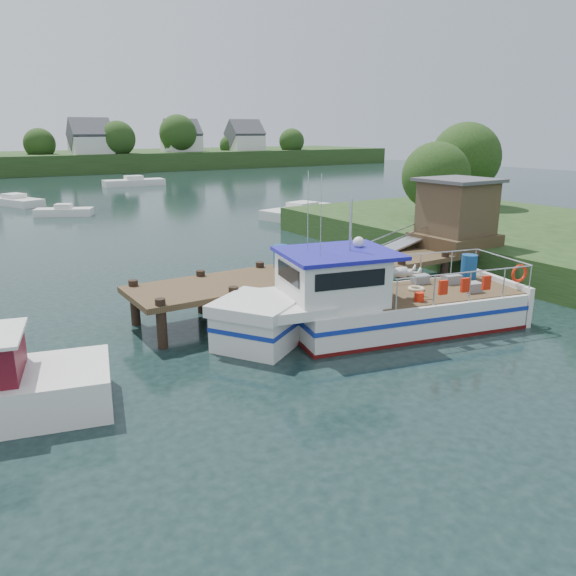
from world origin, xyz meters
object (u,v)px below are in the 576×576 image
moored_b (64,211)px  moored_c (302,211)px  moored_d (14,201)px  moored_far (134,182)px  lobster_boat (369,304)px  dock (416,233)px

moored_b → moored_c: (15.67, -10.37, 0.06)m
moored_b → moored_c: bearing=-43.2°
moored_b → moored_d: size_ratio=0.69×
moored_far → moored_d: bearing=-152.6°
lobster_boat → moored_c: 26.18m
moored_far → moored_d: size_ratio=1.11×
lobster_boat → moored_d: lobster_boat is taller
lobster_boat → moored_d: (-5.18, 42.35, -0.58)m
lobster_boat → dock: bearing=45.3°
dock → moored_d: (-10.89, 38.70, -1.85)m
dock → moored_b: 30.80m
lobster_boat → moored_d: size_ratio=1.71×
moored_far → moored_c: bearing=-96.3°
lobster_boat → moored_b: bearing=107.6°
lobster_boat → moored_b: lobster_boat is taller
moored_b → lobster_boat: bearing=-94.9°
moored_b → moored_c: 18.79m
moored_b → moored_far: bearing=49.9°
moored_b → moored_d: moored_d is taller
dock → moored_c: bearing=69.6°
lobster_boat → moored_b: (-2.84, 33.18, -0.62)m
moored_far → dock: bearing=-106.4°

